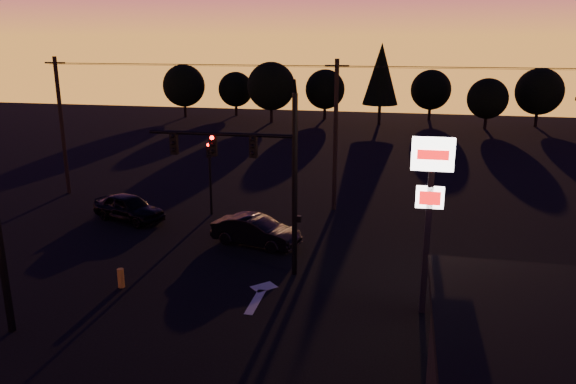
# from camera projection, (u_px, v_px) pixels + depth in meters

# --- Properties ---
(ground) EXTENTS (120.00, 120.00, 0.00)m
(ground) POSITION_uv_depth(u_px,v_px,m) (236.00, 312.00, 21.58)
(ground) COLOR black
(ground) RESTS_ON ground
(lane_arrow) EXTENTS (1.20, 3.10, 0.01)m
(lane_arrow) POSITION_uv_depth(u_px,v_px,m) (260.00, 294.00, 23.06)
(lane_arrow) COLOR beige
(lane_arrow) RESTS_ON ground
(traffic_signal_mast) EXTENTS (6.79, 0.52, 8.58)m
(traffic_signal_mast) POSITION_uv_depth(u_px,v_px,m) (258.00, 165.00, 24.04)
(traffic_signal_mast) COLOR black
(traffic_signal_mast) RESTS_ON ground
(secondary_signal) EXTENTS (0.30, 0.31, 4.35)m
(secondary_signal) POSITION_uv_depth(u_px,v_px,m) (210.00, 168.00, 32.62)
(secondary_signal) COLOR black
(secondary_signal) RESTS_ON ground
(pylon_sign) EXTENTS (1.50, 0.28, 6.80)m
(pylon_sign) POSITION_uv_depth(u_px,v_px,m) (430.00, 189.00, 20.30)
(pylon_sign) COLOR black
(pylon_sign) RESTS_ON ground
(utility_pole_0) EXTENTS (1.40, 0.26, 9.00)m
(utility_pole_0) POSITION_uv_depth(u_px,v_px,m) (62.00, 125.00, 36.68)
(utility_pole_0) COLOR black
(utility_pole_0) RESTS_ON ground
(utility_pole_1) EXTENTS (1.40, 0.26, 9.00)m
(utility_pole_1) POSITION_uv_depth(u_px,v_px,m) (335.00, 135.00, 33.16)
(utility_pole_1) COLOR black
(utility_pole_1) RESTS_ON ground
(power_wires) EXTENTS (36.00, 1.22, 0.07)m
(power_wires) POSITION_uv_depth(u_px,v_px,m) (337.00, 66.00, 32.09)
(power_wires) COLOR black
(power_wires) RESTS_ON ground
(bollard) EXTENTS (0.28, 0.28, 0.83)m
(bollard) POSITION_uv_depth(u_px,v_px,m) (121.00, 278.00, 23.64)
(bollard) COLOR gold
(bollard) RESTS_ON ground
(tree_0) EXTENTS (5.36, 5.36, 6.74)m
(tree_0) POSITION_uv_depth(u_px,v_px,m) (184.00, 86.00, 71.95)
(tree_0) COLOR black
(tree_0) RESTS_ON ground
(tree_1) EXTENTS (4.54, 4.54, 5.71)m
(tree_1) POSITION_uv_depth(u_px,v_px,m) (236.00, 89.00, 73.77)
(tree_1) COLOR black
(tree_1) RESTS_ON ground
(tree_2) EXTENTS (5.77, 5.78, 7.26)m
(tree_2) POSITION_uv_depth(u_px,v_px,m) (271.00, 86.00, 67.63)
(tree_2) COLOR black
(tree_2) RESTS_ON ground
(tree_3) EXTENTS (4.95, 4.95, 6.22)m
(tree_3) POSITION_uv_depth(u_px,v_px,m) (325.00, 89.00, 70.39)
(tree_3) COLOR black
(tree_3) RESTS_ON ground
(tree_4) EXTENTS (4.18, 4.18, 9.50)m
(tree_4) POSITION_uv_depth(u_px,v_px,m) (381.00, 74.00, 65.60)
(tree_4) COLOR black
(tree_4) RESTS_ON ground
(tree_5) EXTENTS (4.95, 4.95, 6.22)m
(tree_5) POSITION_uv_depth(u_px,v_px,m) (431.00, 90.00, 69.73)
(tree_5) COLOR black
(tree_5) RESTS_ON ground
(tree_6) EXTENTS (4.54, 4.54, 5.71)m
(tree_6) POSITION_uv_depth(u_px,v_px,m) (488.00, 99.00, 62.98)
(tree_6) COLOR black
(tree_6) RESTS_ON ground
(tree_7) EXTENTS (5.36, 5.36, 6.74)m
(tree_7) POSITION_uv_depth(u_px,v_px,m) (539.00, 91.00, 64.47)
(tree_7) COLOR black
(tree_7) RESTS_ON ground
(car_left) EXTENTS (4.85, 3.27, 1.53)m
(car_left) POSITION_uv_depth(u_px,v_px,m) (129.00, 207.00, 32.14)
(car_left) COLOR black
(car_left) RESTS_ON ground
(car_mid) EXTENTS (4.76, 2.63, 1.49)m
(car_mid) POSITION_uv_depth(u_px,v_px,m) (256.00, 231.00, 28.37)
(car_mid) COLOR black
(car_mid) RESTS_ON ground
(suv_parked) EXTENTS (2.34, 4.74, 1.29)m
(suv_parked) POSITION_uv_depth(u_px,v_px,m) (512.00, 338.00, 18.49)
(suv_parked) COLOR black
(suv_parked) RESTS_ON ground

